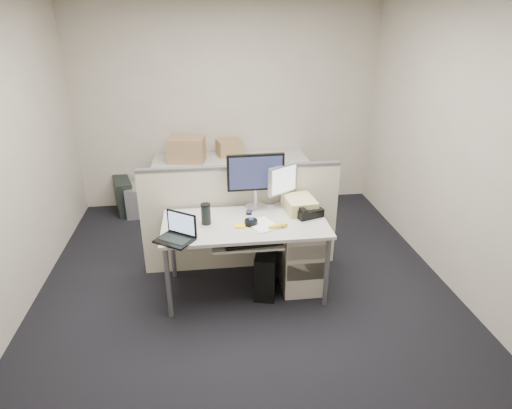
{
  "coord_description": "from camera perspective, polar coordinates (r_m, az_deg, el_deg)",
  "views": [
    {
      "loc": [
        -0.33,
        -3.49,
        2.45
      ],
      "look_at": [
        0.12,
        0.15,
        0.84
      ],
      "focal_mm": 30.0,
      "sensor_mm": 36.0,
      "label": 1
    }
  ],
  "objects": [
    {
      "name": "floor",
      "position": [
        4.28,
        -1.37,
        -11.29
      ],
      "size": [
        4.0,
        4.5,
        0.01
      ],
      "primitive_type": "cube",
      "color": "black",
      "rests_on": "ground"
    },
    {
      "name": "wall_back",
      "position": [
        5.85,
        -3.8,
        12.86
      ],
      "size": [
        4.0,
        0.02,
        2.7
      ],
      "primitive_type": "cube",
      "color": "beige",
      "rests_on": "ground"
    },
    {
      "name": "wall_front",
      "position": [
        1.69,
        6.3,
        -17.09
      ],
      "size": [
        4.0,
        0.02,
        2.7
      ],
      "primitive_type": "cube",
      "color": "beige",
      "rests_on": "ground"
    },
    {
      "name": "wall_right",
      "position": [
        4.34,
        25.95,
        6.66
      ],
      "size": [
        0.02,
        4.5,
        2.7
      ],
      "primitive_type": "cube",
      "color": "beige",
      "rests_on": "ground"
    },
    {
      "name": "desk",
      "position": [
        3.93,
        -1.47,
        -3.27
      ],
      "size": [
        1.5,
        0.75,
        0.73
      ],
      "color": "beige",
      "rests_on": "floor"
    },
    {
      "name": "keyboard_tray",
      "position": [
        3.79,
        -1.19,
        -5.1
      ],
      "size": [
        0.62,
        0.32,
        0.02
      ],
      "primitive_type": "cube",
      "color": "beige",
      "rests_on": "desk"
    },
    {
      "name": "drawer_pedestal",
      "position": [
        4.22,
        6.02,
        -6.64
      ],
      "size": [
        0.4,
        0.55,
        0.65
      ],
      "primitive_type": "cube",
      "color": "beige",
      "rests_on": "floor"
    },
    {
      "name": "cubicle_partition",
      "position": [
        4.38,
        -2.03,
        -1.98
      ],
      "size": [
        2.0,
        0.06,
        1.1
      ],
      "primitive_type": "cube",
      "color": "beige",
      "rests_on": "floor"
    },
    {
      "name": "back_counter",
      "position": [
        5.81,
        -3.34,
        2.64
      ],
      "size": [
        2.0,
        0.6,
        0.72
      ],
      "primitive_type": "cube",
      "color": "beige",
      "rests_on": "floor"
    },
    {
      "name": "monitor_main",
      "position": [
        4.1,
        -0.04,
        3.1
      ],
      "size": [
        0.55,
        0.23,
        0.55
      ],
      "primitive_type": "cube",
      "rotation": [
        0.0,
        0.0,
        0.03
      ],
      "color": "black",
      "rests_on": "desk"
    },
    {
      "name": "monitor_small",
      "position": [
        4.16,
        3.55,
        2.42
      ],
      "size": [
        0.38,
        0.33,
        0.42
      ],
      "primitive_type": "cube",
      "rotation": [
        0.0,
        0.0,
        0.57
      ],
      "color": "#B7B7BC",
      "rests_on": "desk"
    },
    {
      "name": "laptop",
      "position": [
        3.6,
        -10.93,
        -3.26
      ],
      "size": [
        0.37,
        0.35,
        0.22
      ],
      "primitive_type": "cube",
      "rotation": [
        0.0,
        0.0,
        -0.61
      ],
      "color": "black",
      "rests_on": "desk"
    },
    {
      "name": "trackball",
      "position": [
        3.85,
        -0.67,
        -2.39
      ],
      "size": [
        0.13,
        0.13,
        0.05
      ],
      "primitive_type": "cylinder",
      "rotation": [
        0.0,
        0.0,
        0.12
      ],
      "color": "black",
      "rests_on": "desk"
    },
    {
      "name": "desk_phone",
      "position": [
        4.05,
        6.88,
        -0.94
      ],
      "size": [
        0.29,
        0.27,
        0.08
      ],
      "primitive_type": "cube",
      "rotation": [
        0.0,
        0.0,
        0.31
      ],
      "color": "black",
      "rests_on": "desk"
    },
    {
      "name": "paper_stack",
      "position": [
        3.84,
        0.87,
        -2.74
      ],
      "size": [
        0.3,
        0.34,
        0.01
      ],
      "primitive_type": "cube",
      "rotation": [
        0.0,
        0.0,
        0.41
      ],
      "color": "white",
      "rests_on": "desk"
    },
    {
      "name": "sticky_pad",
      "position": [
        3.83,
        -2.11,
        -2.86
      ],
      "size": [
        0.11,
        0.11,
        0.01
      ],
      "primitive_type": "cube",
      "rotation": [
        0.0,
        0.0,
        -0.26
      ],
      "color": "yellow",
      "rests_on": "desk"
    },
    {
      "name": "travel_mug",
      "position": [
        3.87,
        -6.69,
        -1.34
      ],
      "size": [
        0.1,
        0.1,
        0.18
      ],
      "primitive_type": "cylinder",
      "rotation": [
        0.0,
        0.0,
        0.25
      ],
      "color": "black",
      "rests_on": "desk"
    },
    {
      "name": "banana",
      "position": [
        3.79,
        2.96,
        -2.88
      ],
      "size": [
        0.2,
        0.1,
        0.04
      ],
      "primitive_type": "ellipsoid",
      "rotation": [
        0.0,
        0.0,
        0.28
      ],
      "color": "yellow",
      "rests_on": "desk"
    },
    {
      "name": "cellphone",
      "position": [
        4.08,
        -0.94,
        -1.06
      ],
      "size": [
        0.06,
        0.1,
        0.01
      ],
      "primitive_type": "cube",
      "rotation": [
        0.0,
        0.0,
        -0.15
      ],
      "color": "black",
      "rests_on": "desk"
    },
    {
      "name": "manila_folders",
      "position": [
        4.14,
        5.84,
        0.03
      ],
      "size": [
        0.3,
        0.37,
        0.13
      ],
      "primitive_type": "cube",
      "rotation": [
        0.0,
        0.0,
        0.11
      ],
      "color": "beige",
      "rests_on": "desk"
    },
    {
      "name": "keyboard",
      "position": [
        3.75,
        -0.36,
        -5.01
      ],
      "size": [
        0.52,
        0.23,
        0.03
      ],
      "primitive_type": "cube",
      "rotation": [
        0.0,
        0.0,
        0.1
      ],
      "color": "black",
      "rests_on": "keyboard_tray"
    },
    {
      "name": "pc_tower_desk",
      "position": [
        4.16,
        1.39,
        -8.66
      ],
      "size": [
        0.3,
        0.5,
        0.44
      ],
      "primitive_type": "cube",
      "rotation": [
        0.0,
        0.0,
        -0.24
      ],
      "color": "black",
      "rests_on": "floor"
    },
    {
      "name": "pc_tower_spare_dark",
      "position": [
        6.05,
        -17.21,
        1.12
      ],
      "size": [
        0.32,
        0.53,
        0.46
      ],
      "primitive_type": "cube",
      "rotation": [
        0.0,
        0.0,
        0.27
      ],
      "color": "black",
      "rests_on": "floor"
    },
    {
      "name": "pc_tower_spare_silver",
      "position": [
        5.96,
        -16.04,
        0.59
      ],
      "size": [
        0.2,
        0.44,
        0.4
      ],
      "primitive_type": "cube",
      "rotation": [
        0.0,
        0.0,
        0.07
      ],
      "color": "#B7B7BC",
      "rests_on": "floor"
    },
    {
      "name": "cardboard_box_left",
      "position": [
        5.58,
        -9.23,
        7.18
      ],
      "size": [
        0.49,
        0.4,
        0.33
      ],
      "primitive_type": "cube",
      "rotation": [
        0.0,
        0.0,
        -0.15
      ],
      "color": "#94764D",
      "rests_on": "back_counter"
    },
    {
      "name": "cardboard_box_right",
      "position": [
        5.78,
        -3.54,
        7.48
      ],
      "size": [
        0.37,
        0.32,
        0.23
      ],
      "primitive_type": "cube",
      "rotation": [
        0.0,
        0.0,
        0.24
      ],
      "color": "#94764D",
      "rests_on": "back_counter"
    },
    {
      "name": "red_binder",
      "position": [
        5.74,
        -9.06,
        7.44
      ],
      "size": [
        0.15,
        0.32,
        0.29
      ],
      "primitive_type": "cube",
      "rotation": [
        0.0,
        0.0,
        0.25
      ],
      "color": "#A21A0F",
      "rests_on": "back_counter"
    }
  ]
}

